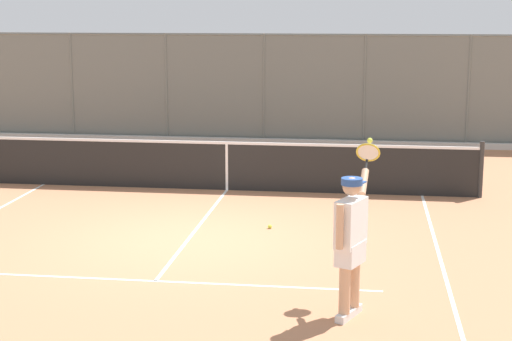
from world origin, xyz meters
TOP-DOWN VIEW (x-y plane):
  - ground_plane at (0.00, 0.00)m, footprint 60.00×60.00m
  - court_line_markings at (0.00, 2.19)m, footprint 7.59×10.09m
  - fence_backdrop at (-0.00, -9.96)m, footprint 18.67×1.37m
  - tennis_net at (0.00, -3.57)m, footprint 9.75×0.09m
  - tennis_player at (-2.54, 2.87)m, footprint 0.52×1.37m
  - tennis_ball_mid_court at (-1.17, -0.83)m, footprint 0.07×0.07m

SIDE VIEW (x-z plane):
  - ground_plane at x=0.00m, z-range 0.00..0.00m
  - court_line_markings at x=0.00m, z-range 0.00..0.01m
  - tennis_ball_mid_court at x=-1.17m, z-range 0.00..0.07m
  - tennis_net at x=0.00m, z-range -0.04..1.03m
  - tennis_player at x=-2.54m, z-range -0.01..1.93m
  - fence_backdrop at x=0.00m, z-range -0.14..2.73m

